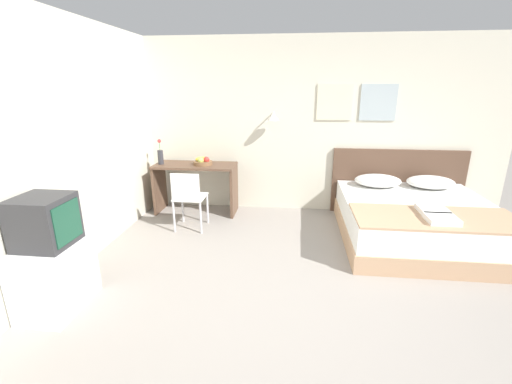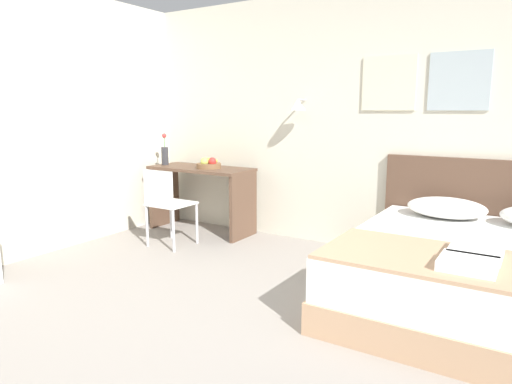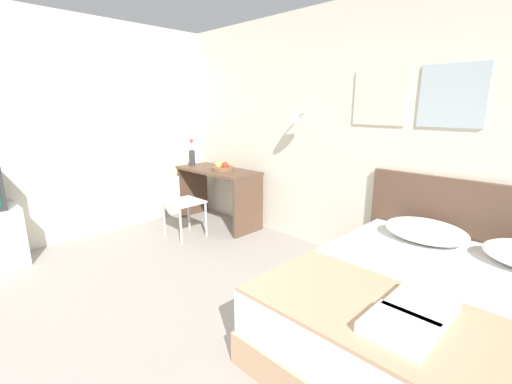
% 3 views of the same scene
% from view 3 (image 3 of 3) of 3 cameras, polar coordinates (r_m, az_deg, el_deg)
% --- Properties ---
extents(ground_plane, '(24.00, 24.00, 0.00)m').
position_cam_3_polar(ground_plane, '(2.54, -25.44, -26.98)').
color(ground_plane, gray).
extents(wall_back, '(5.88, 0.31, 2.65)m').
position_cam_3_polar(wall_back, '(3.80, 14.95, 9.32)').
color(wall_back, beige).
rests_on(wall_back, ground_plane).
extents(bed, '(1.86, 1.97, 0.52)m').
position_cam_3_polar(bed, '(2.65, 28.35, -18.63)').
color(bed, tan).
rests_on(bed, ground_plane).
extents(headboard, '(1.98, 0.06, 1.01)m').
position_cam_3_polar(headboard, '(3.45, 33.75, -7.11)').
color(headboard, brown).
rests_on(headboard, ground_plane).
extents(pillow_left, '(0.66, 0.48, 0.17)m').
position_cam_3_polar(pillow_left, '(3.20, 26.38, -5.81)').
color(pillow_left, white).
rests_on(pillow_left, bed).
extents(throw_blanket, '(1.80, 0.79, 0.02)m').
position_cam_3_polar(throw_blanket, '(2.03, 24.36, -19.48)').
color(throw_blanket, tan).
rests_on(throw_blanket, bed).
extents(folded_towel_near_foot, '(0.30, 0.34, 0.06)m').
position_cam_3_polar(folded_towel_near_foot, '(2.13, 25.80, -16.77)').
color(folded_towel_near_foot, white).
rests_on(folded_towel_near_foot, throw_blanket).
extents(folded_towel_mid_bed, '(0.31, 0.28, 0.06)m').
position_cam_3_polar(folded_towel_mid_bed, '(1.90, 22.61, -20.28)').
color(folded_towel_mid_bed, white).
rests_on(folded_towel_mid_bed, throw_blanket).
extents(desk, '(1.25, 0.55, 0.78)m').
position_cam_3_polar(desk, '(4.78, -6.34, 1.05)').
color(desk, brown).
rests_on(desk, ground_plane).
extents(desk_chair, '(0.41, 0.41, 0.83)m').
position_cam_3_polar(desk_chair, '(4.31, -12.89, -1.22)').
color(desk_chair, white).
rests_on(desk_chair, ground_plane).
extents(fruit_bowl, '(0.29, 0.29, 0.13)m').
position_cam_3_polar(fruit_bowl, '(4.62, -5.53, 4.16)').
color(fruit_bowl, brown).
rests_on(fruit_bowl, desk).
extents(flower_vase, '(0.08, 0.08, 0.39)m').
position_cam_3_polar(flower_vase, '(5.10, -10.62, 5.92)').
color(flower_vase, '#333338').
rests_on(flower_vase, desk).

